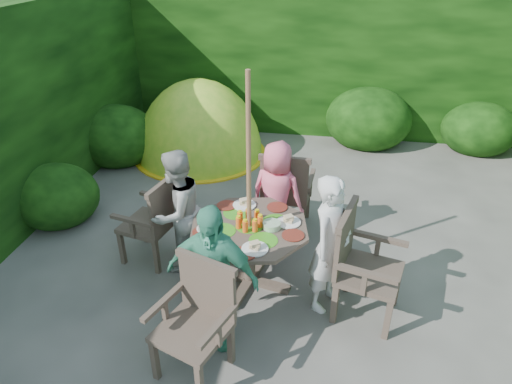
% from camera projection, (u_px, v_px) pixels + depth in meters
% --- Properties ---
extents(ground, '(60.00, 60.00, 0.00)m').
position_uv_depth(ground, '(324.00, 253.00, 5.17)').
color(ground, '#4C4A44').
rests_on(ground, ground).
extents(hedge_enclosure, '(9.00, 9.00, 2.50)m').
position_uv_depth(hedge_enclosure, '(335.00, 109.00, 5.71)').
color(hedge_enclosure, black).
rests_on(hedge_enclosure, ground).
extents(patio_table, '(1.42, 1.42, 0.83)m').
position_uv_depth(patio_table, '(250.00, 235.00, 4.45)').
color(patio_table, '#3D3128').
rests_on(patio_table, ground).
extents(parasol_pole, '(0.05, 0.05, 2.20)m').
position_uv_depth(parasol_pole, '(249.00, 189.00, 4.20)').
color(parasol_pole, brown).
rests_on(parasol_pole, ground).
extents(garden_chair_right, '(0.69, 0.74, 1.03)m').
position_uv_depth(garden_chair_right, '(361.00, 264.00, 4.12)').
color(garden_chair_right, '#3D3128').
rests_on(garden_chair_right, ground).
extents(garden_chair_left, '(0.62, 0.67, 0.95)m').
position_uv_depth(garden_chair_left, '(154.00, 220.00, 4.84)').
color(garden_chair_left, '#3D3128').
rests_on(garden_chair_left, ground).
extents(garden_chair_back, '(0.63, 0.57, 1.00)m').
position_uv_depth(garden_chair_back, '(286.00, 190.00, 5.36)').
color(garden_chair_back, '#3D3128').
rests_on(garden_chair_back, ground).
extents(garden_chair_front, '(0.70, 0.66, 0.94)m').
position_uv_depth(garden_chair_front, '(198.00, 318.00, 3.60)').
color(garden_chair_front, '#3D3128').
rests_on(garden_chair_front, ground).
extents(child_right, '(0.52, 0.60, 1.37)m').
position_uv_depth(child_right, '(330.00, 245.00, 4.14)').
color(child_right, silver).
rests_on(child_right, ground).
extents(child_left, '(0.73, 0.80, 1.34)m').
position_uv_depth(child_left, '(177.00, 212.00, 4.67)').
color(child_left, '#A1A29D').
rests_on(child_left, ground).
extents(child_back, '(0.69, 0.55, 1.25)m').
position_uv_depth(child_back, '(277.00, 195.00, 5.08)').
color(child_back, '#FE6987').
rests_on(child_back, ground).
extents(child_front, '(0.83, 0.43, 1.36)m').
position_uv_depth(child_front, '(212.00, 277.00, 3.75)').
color(child_front, '#46A480').
rests_on(child_front, ground).
extents(dome_tent, '(2.35, 2.35, 2.46)m').
position_uv_depth(dome_tent, '(201.00, 154.00, 7.53)').
color(dome_tent, '#87CC27').
rests_on(dome_tent, ground).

